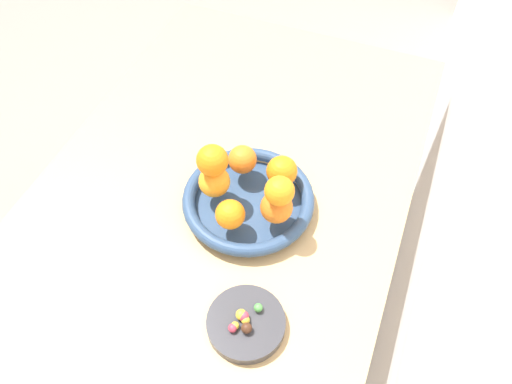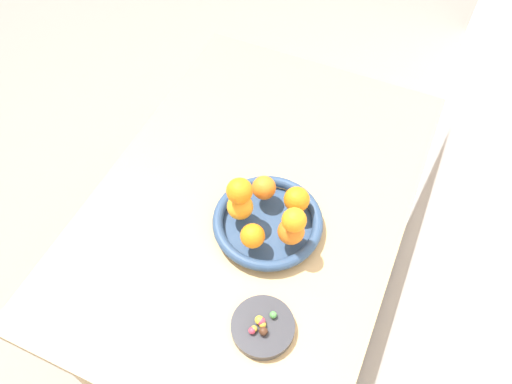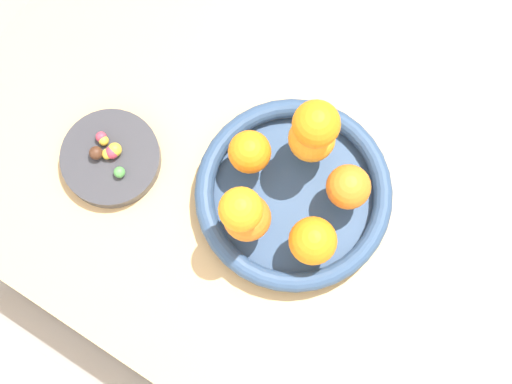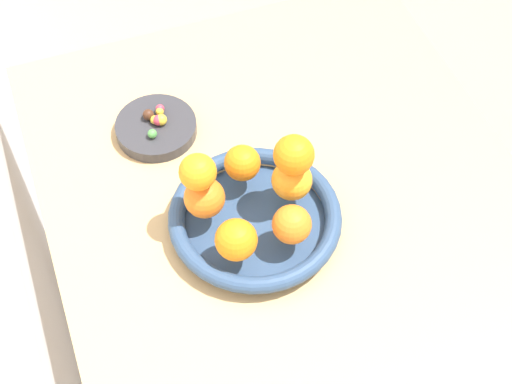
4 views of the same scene
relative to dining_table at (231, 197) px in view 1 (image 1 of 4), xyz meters
name	(u,v)px [view 1 (image 1 of 4)]	position (x,y,z in m)	size (l,w,h in m)	color
ground_plane	(239,313)	(0.00, 0.00, -0.65)	(6.00, 6.00, 0.00)	gray
dining_table	(231,197)	(0.00, 0.00, 0.00)	(1.10, 0.76, 0.74)	tan
fruit_bowl	(248,200)	(0.07, 0.07, 0.11)	(0.27, 0.27, 0.04)	navy
candy_dish	(246,323)	(0.31, 0.16, 0.10)	(0.14, 0.14, 0.02)	#333338
orange_0	(230,214)	(0.14, 0.06, 0.16)	(0.06, 0.06, 0.06)	orange
orange_1	(276,207)	(0.10, 0.14, 0.16)	(0.06, 0.06, 0.06)	orange
orange_2	(282,171)	(0.01, 0.12, 0.16)	(0.06, 0.06, 0.06)	orange
orange_3	(242,159)	(0.01, 0.04, 0.16)	(0.06, 0.06, 0.06)	orange
orange_4	(214,181)	(0.08, 0.01, 0.16)	(0.06, 0.06, 0.06)	orange
orange_5	(212,160)	(0.08, 0.01, 0.22)	(0.06, 0.06, 0.06)	orange
orange_6	(280,191)	(0.10, 0.15, 0.22)	(0.06, 0.06, 0.06)	orange
candy_ball_0	(232,328)	(0.33, 0.15, 0.12)	(0.02, 0.02, 0.02)	#C6384C
candy_ball_1	(245,320)	(0.31, 0.16, 0.12)	(0.02, 0.02, 0.02)	gold
candy_ball_2	(244,316)	(0.30, 0.16, 0.12)	(0.02, 0.02, 0.02)	#C6384C
candy_ball_3	(235,326)	(0.32, 0.15, 0.12)	(0.01, 0.01, 0.01)	gold
candy_ball_4	(247,328)	(0.32, 0.17, 0.12)	(0.02, 0.02, 0.02)	#472819
candy_ball_5	(241,315)	(0.30, 0.15, 0.12)	(0.02, 0.02, 0.02)	gold
candy_ball_6	(258,308)	(0.28, 0.17, 0.12)	(0.02, 0.02, 0.02)	#4C9947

